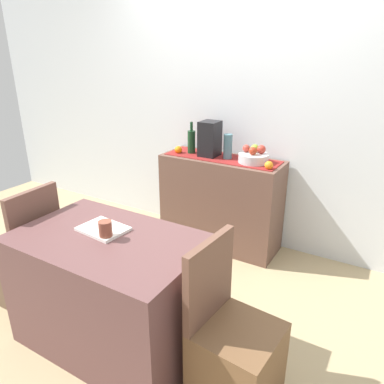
{
  "coord_description": "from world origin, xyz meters",
  "views": [
    {
      "loc": [
        1.29,
        -1.91,
        1.75
      ],
      "look_at": [
        -0.05,
        0.35,
        0.73
      ],
      "focal_mm": 33.94,
      "sensor_mm": 36.0,
      "label": 1
    }
  ],
  "objects_px": {
    "open_book": "(103,229)",
    "chair_near_window": "(29,267)",
    "ceramic_vase": "(228,147)",
    "chair_by_corner": "(234,356)",
    "fruit_bowl": "(253,158)",
    "coffee_maker": "(210,139)",
    "wine_bottle": "(191,141)",
    "dining_table": "(112,290)",
    "coffee_cup": "(105,230)",
    "sideboard_console": "(221,202)"
  },
  "relations": [
    {
      "from": "open_book",
      "to": "chair_near_window",
      "type": "height_order",
      "value": "chair_near_window"
    },
    {
      "from": "ceramic_vase",
      "to": "chair_by_corner",
      "type": "height_order",
      "value": "ceramic_vase"
    },
    {
      "from": "fruit_bowl",
      "to": "ceramic_vase",
      "type": "height_order",
      "value": "ceramic_vase"
    },
    {
      "from": "ceramic_vase",
      "to": "open_book",
      "type": "xyz_separation_m",
      "value": [
        -0.15,
        -1.42,
        -0.22
      ]
    },
    {
      "from": "coffee_maker",
      "to": "wine_bottle",
      "type": "bearing_deg",
      "value": -180.0
    },
    {
      "from": "coffee_maker",
      "to": "dining_table",
      "type": "relative_size",
      "value": 0.28
    },
    {
      "from": "open_book",
      "to": "coffee_cup",
      "type": "xyz_separation_m",
      "value": [
        0.09,
        -0.07,
        0.05
      ]
    },
    {
      "from": "coffee_cup",
      "to": "fruit_bowl",
      "type": "bearing_deg",
      "value": 78.43
    },
    {
      "from": "fruit_bowl",
      "to": "wine_bottle",
      "type": "bearing_deg",
      "value": -180.0
    },
    {
      "from": "chair_near_window",
      "to": "open_book",
      "type": "bearing_deg",
      "value": 4.19
    },
    {
      "from": "coffee_cup",
      "to": "chair_near_window",
      "type": "xyz_separation_m",
      "value": [
        -0.83,
        0.01,
        -0.53
      ]
    },
    {
      "from": "coffee_cup",
      "to": "dining_table",
      "type": "bearing_deg",
      "value": 111.84
    },
    {
      "from": "dining_table",
      "to": "wine_bottle",
      "type": "bearing_deg",
      "value": 101.61
    },
    {
      "from": "fruit_bowl",
      "to": "chair_near_window",
      "type": "height_order",
      "value": "fruit_bowl"
    },
    {
      "from": "fruit_bowl",
      "to": "chair_by_corner",
      "type": "height_order",
      "value": "fruit_bowl"
    },
    {
      "from": "sideboard_console",
      "to": "wine_bottle",
      "type": "xyz_separation_m",
      "value": [
        -0.32,
        -0.0,
        0.54
      ]
    },
    {
      "from": "sideboard_console",
      "to": "fruit_bowl",
      "type": "distance_m",
      "value": 0.56
    },
    {
      "from": "dining_table",
      "to": "coffee_maker",
      "type": "bearing_deg",
      "value": 94.36
    },
    {
      "from": "dining_table",
      "to": "chair_near_window",
      "type": "distance_m",
      "value": 0.83
    },
    {
      "from": "wine_bottle",
      "to": "dining_table",
      "type": "relative_size",
      "value": 0.26
    },
    {
      "from": "sideboard_console",
      "to": "chair_near_window",
      "type": "bearing_deg",
      "value": -119.73
    },
    {
      "from": "fruit_bowl",
      "to": "chair_by_corner",
      "type": "relative_size",
      "value": 0.28
    },
    {
      "from": "dining_table",
      "to": "coffee_cup",
      "type": "bearing_deg",
      "value": -68.16
    },
    {
      "from": "fruit_bowl",
      "to": "chair_near_window",
      "type": "relative_size",
      "value": 0.28
    },
    {
      "from": "coffee_maker",
      "to": "coffee_cup",
      "type": "relative_size",
      "value": 2.89
    },
    {
      "from": "sideboard_console",
      "to": "chair_near_window",
      "type": "xyz_separation_m",
      "value": [
        -0.84,
        -1.47,
        -0.16
      ]
    },
    {
      "from": "sideboard_console",
      "to": "dining_table",
      "type": "bearing_deg",
      "value": -90.58
    },
    {
      "from": "chair_near_window",
      "to": "coffee_maker",
      "type": "bearing_deg",
      "value": 64.14
    },
    {
      "from": "sideboard_console",
      "to": "dining_table",
      "type": "height_order",
      "value": "sideboard_console"
    },
    {
      "from": "fruit_bowl",
      "to": "chair_near_window",
      "type": "xyz_separation_m",
      "value": [
        -1.14,
        -1.47,
        -0.63
      ]
    },
    {
      "from": "coffee_maker",
      "to": "chair_near_window",
      "type": "relative_size",
      "value": 0.35
    },
    {
      "from": "coffee_cup",
      "to": "chair_near_window",
      "type": "height_order",
      "value": "chair_near_window"
    },
    {
      "from": "coffee_maker",
      "to": "dining_table",
      "type": "distance_m",
      "value": 1.61
    },
    {
      "from": "dining_table",
      "to": "open_book",
      "type": "distance_m",
      "value": 0.39
    },
    {
      "from": "wine_bottle",
      "to": "open_book",
      "type": "relative_size",
      "value": 1.05
    },
    {
      "from": "coffee_maker",
      "to": "ceramic_vase",
      "type": "xyz_separation_m",
      "value": [
        0.18,
        0.0,
        -0.05
      ]
    },
    {
      "from": "coffee_maker",
      "to": "chair_by_corner",
      "type": "distance_m",
      "value": 1.9
    },
    {
      "from": "dining_table",
      "to": "chair_by_corner",
      "type": "bearing_deg",
      "value": 0.1
    },
    {
      "from": "coffee_cup",
      "to": "open_book",
      "type": "bearing_deg",
      "value": 141.87
    },
    {
      "from": "ceramic_vase",
      "to": "open_book",
      "type": "bearing_deg",
      "value": -96.01
    },
    {
      "from": "chair_near_window",
      "to": "fruit_bowl",
      "type": "bearing_deg",
      "value": 52.35
    },
    {
      "from": "dining_table",
      "to": "open_book",
      "type": "xyz_separation_m",
      "value": [
        -0.08,
        0.05,
        0.38
      ]
    },
    {
      "from": "sideboard_console",
      "to": "open_book",
      "type": "xyz_separation_m",
      "value": [
        -0.1,
        -1.42,
        0.32
      ]
    },
    {
      "from": "dining_table",
      "to": "coffee_cup",
      "type": "distance_m",
      "value": 0.43
    },
    {
      "from": "coffee_maker",
      "to": "chair_near_window",
      "type": "bearing_deg",
      "value": -115.86
    },
    {
      "from": "ceramic_vase",
      "to": "chair_by_corner",
      "type": "bearing_deg",
      "value": -62.73
    },
    {
      "from": "sideboard_console",
      "to": "open_book",
      "type": "distance_m",
      "value": 1.46
    },
    {
      "from": "open_book",
      "to": "coffee_cup",
      "type": "distance_m",
      "value": 0.12
    },
    {
      "from": "sideboard_console",
      "to": "dining_table",
      "type": "relative_size",
      "value": 0.98
    },
    {
      "from": "coffee_maker",
      "to": "open_book",
      "type": "xyz_separation_m",
      "value": [
        0.03,
        -1.42,
        -0.26
      ]
    }
  ]
}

